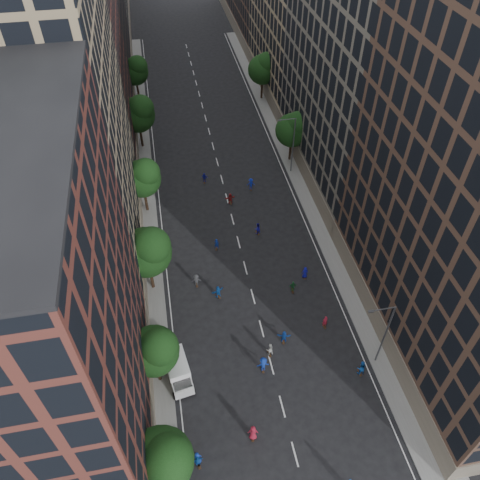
{
  "coord_description": "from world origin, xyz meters",
  "views": [
    {
      "loc": [
        -7.77,
        -10.32,
        42.53
      ],
      "look_at": [
        -0.12,
        29.89,
        2.0
      ],
      "focal_mm": 35.0,
      "sensor_mm": 36.0,
      "label": 1
    }
  ],
  "objects_px": {
    "skater_0": "(197,458)",
    "streetlamp_far": "(292,142)",
    "skater_2": "(361,368)",
    "cargo_van": "(178,371)",
    "streetlamp_near": "(384,332)"
  },
  "relations": [
    {
      "from": "skater_0",
      "to": "streetlamp_far",
      "type": "bearing_deg",
      "value": -128.2
    },
    {
      "from": "skater_2",
      "to": "cargo_van",
      "type": "bearing_deg",
      "value": -9.5
    },
    {
      "from": "cargo_van",
      "to": "skater_2",
      "type": "height_order",
      "value": "cargo_van"
    },
    {
      "from": "streetlamp_far",
      "to": "skater_2",
      "type": "bearing_deg",
      "value": -93.14
    },
    {
      "from": "streetlamp_near",
      "to": "streetlamp_far",
      "type": "xyz_separation_m",
      "value": [
        0.0,
        33.0,
        0.0
      ]
    },
    {
      "from": "cargo_van",
      "to": "skater_0",
      "type": "xyz_separation_m",
      "value": [
        0.82,
        -8.38,
        -0.46
      ]
    },
    {
      "from": "streetlamp_far",
      "to": "cargo_van",
      "type": "height_order",
      "value": "streetlamp_far"
    },
    {
      "from": "cargo_van",
      "to": "skater_2",
      "type": "bearing_deg",
      "value": -18.01
    },
    {
      "from": "streetlamp_far",
      "to": "skater_0",
      "type": "xyz_separation_m",
      "value": [
        -18.87,
        -39.55,
        -4.34
      ]
    },
    {
      "from": "skater_0",
      "to": "skater_2",
      "type": "distance_m",
      "value": 17.88
    },
    {
      "from": "streetlamp_near",
      "to": "skater_2",
      "type": "bearing_deg",
      "value": -151.55
    },
    {
      "from": "streetlamp_far",
      "to": "cargo_van",
      "type": "xyz_separation_m",
      "value": [
        -19.68,
        -31.16,
        -3.88
      ]
    },
    {
      "from": "skater_2",
      "to": "skater_0",
      "type": "bearing_deg",
      "value": 17.61
    },
    {
      "from": "streetlamp_far",
      "to": "cargo_van",
      "type": "relative_size",
      "value": 1.87
    },
    {
      "from": "streetlamp_near",
      "to": "skater_2",
      "type": "xyz_separation_m",
      "value": [
        -1.87,
        -1.01,
        -4.22
      ]
    }
  ]
}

